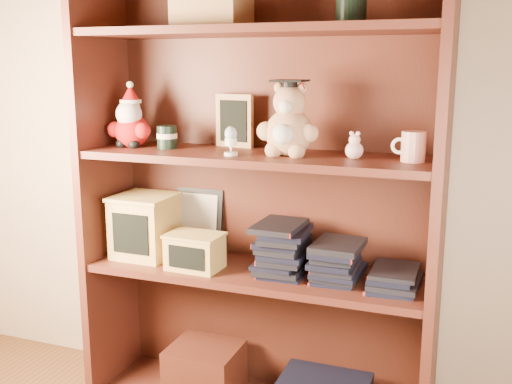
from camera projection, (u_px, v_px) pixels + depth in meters
bookcase at (260, 201)px, 2.04m from camera, size 1.20×0.35×1.60m
shelf_lower at (256, 273)px, 2.04m from camera, size 1.14×0.33×0.02m
shelf_upper at (256, 157)px, 1.96m from camera, size 1.14×0.33×0.02m
santa_plush at (131, 122)px, 2.09m from camera, size 0.17×0.12×0.24m
teachers_tin at (167, 137)px, 2.06m from camera, size 0.07×0.07×0.08m
chalkboard_plaque at (234, 122)px, 2.09m from camera, size 0.14×0.09×0.18m
egg_cup at (231, 140)px, 1.90m from camera, size 0.04×0.04×0.09m
grad_teddy_bear at (289, 126)px, 1.89m from camera, size 0.20×0.17×0.25m
pink_figurine at (354, 148)px, 1.84m from camera, size 0.06×0.06×0.09m
teacher_mug at (413, 147)px, 1.78m from camera, size 0.10×0.07×0.09m
certificate_frame at (199, 219)px, 2.24m from camera, size 0.19×0.05×0.23m
treats_box at (145, 225)px, 2.16m from camera, size 0.21×0.21×0.23m
pencils_box at (195, 251)px, 2.04m from camera, size 0.19×0.14×0.12m
book_stack_left at (282, 250)px, 1.99m from camera, size 0.14×0.20×0.16m
book_stack_mid at (338, 261)px, 1.93m from camera, size 0.14×0.20×0.13m
book_stack_right at (394, 277)px, 1.88m from camera, size 0.14×0.20×0.06m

